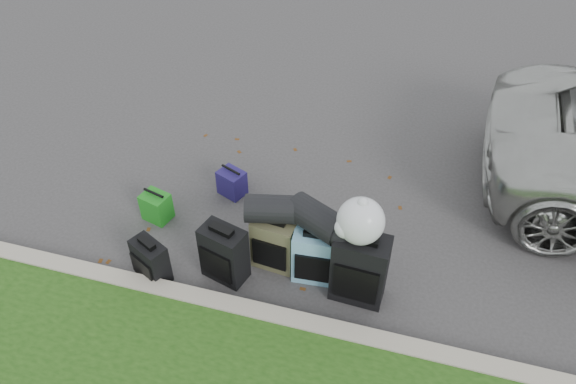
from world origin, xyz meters
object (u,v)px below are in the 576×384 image
(suitcase_large_black_right, at_px, (360,268))
(tote_navy, at_px, (232,183))
(suitcase_large_black_left, at_px, (224,254))
(tote_green, at_px, (156,207))
(suitcase_small_black, at_px, (151,261))
(suitcase_teal, at_px, (314,256))
(suitcase_olive, at_px, (275,243))

(suitcase_large_black_right, height_order, tote_navy, suitcase_large_black_right)
(suitcase_large_black_left, xyz_separation_m, tote_green, (-1.01, 0.56, -0.15))
(suitcase_small_black, bearing_deg, tote_green, 139.17)
(suitcase_small_black, relative_size, suitcase_teal, 0.78)
(suitcase_large_black_left, bearing_deg, suitcase_olive, 49.41)
(suitcase_teal, bearing_deg, tote_navy, 137.38)
(suitcase_olive, xyz_separation_m, suitcase_teal, (0.42, -0.07, -0.00))
(suitcase_small_black, xyz_separation_m, tote_green, (-0.33, 0.78, -0.07))
(tote_green, bearing_deg, suitcase_large_black_left, -14.25)
(suitcase_olive, distance_m, suitcase_teal, 0.42)
(suitcase_large_black_left, bearing_deg, suitcase_small_black, -146.84)
(tote_navy, bearing_deg, suitcase_olive, -25.72)
(suitcase_olive, bearing_deg, suitcase_teal, -3.34)
(suitcase_small_black, xyz_separation_m, suitcase_large_black_right, (1.99, 0.33, 0.15))
(suitcase_olive, height_order, suitcase_teal, same)
(suitcase_large_black_right, bearing_deg, suitcase_small_black, -167.79)
(suitcase_large_black_left, distance_m, tote_navy, 1.24)
(tote_green, bearing_deg, tote_navy, 57.73)
(suitcase_small_black, bearing_deg, tote_navy, 103.07)
(suitcase_olive, xyz_separation_m, tote_navy, (-0.79, 0.89, -0.14))
(suitcase_olive, relative_size, tote_green, 1.81)
(tote_navy, bearing_deg, suitcase_large_black_left, -50.30)
(suitcase_large_black_left, relative_size, tote_navy, 1.99)
(suitcase_olive, xyz_separation_m, tote_green, (-1.44, 0.28, -0.13))
(suitcase_teal, bearing_deg, suitcase_large_black_right, -17.31)
(tote_navy, bearing_deg, suitcase_large_black_right, -9.76)
(suitcase_large_black_right, xyz_separation_m, tote_green, (-2.32, 0.45, -0.21))
(suitcase_large_black_left, xyz_separation_m, suitcase_olive, (0.43, 0.29, -0.01))
(suitcase_small_black, bearing_deg, suitcase_teal, 42.25)
(suitcase_small_black, relative_size, suitcase_large_black_right, 0.61)
(suitcase_large_black_right, height_order, tote_green, suitcase_large_black_right)
(suitcase_olive, xyz_separation_m, suitcase_large_black_right, (0.88, -0.17, 0.08))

